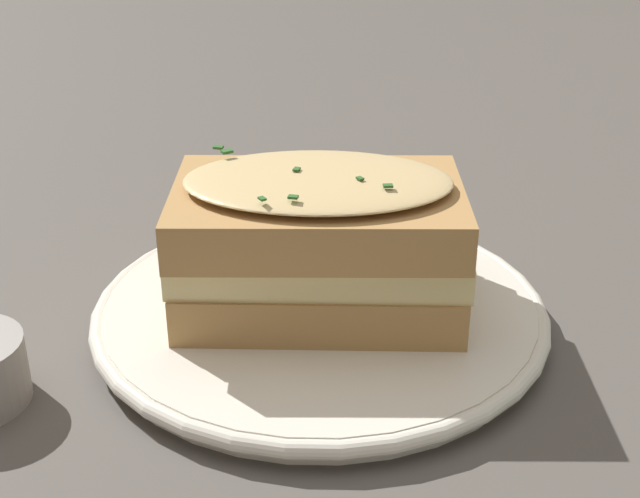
% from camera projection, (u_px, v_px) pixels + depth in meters
% --- Properties ---
extents(ground_plane, '(2.40, 2.40, 0.00)m').
position_uv_depth(ground_plane, '(257.00, 321.00, 0.50)').
color(ground_plane, '#514C47').
extents(dinner_plate, '(0.25, 0.25, 0.02)m').
position_uv_depth(dinner_plate, '(320.00, 312.00, 0.50)').
color(dinner_plate, silver).
rests_on(dinner_plate, ground_plane).
extents(sandwich, '(0.18, 0.17, 0.08)m').
position_uv_depth(sandwich, '(319.00, 241.00, 0.47)').
color(sandwich, '#B2844C').
rests_on(sandwich, dinner_plate).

